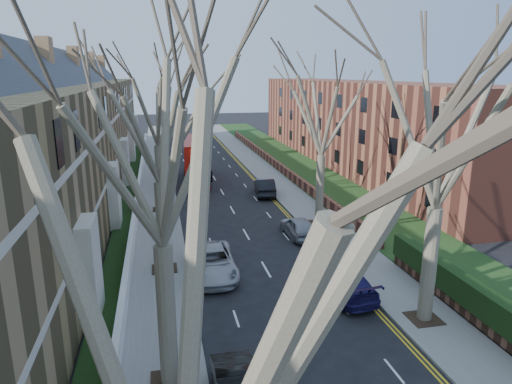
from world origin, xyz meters
TOP-DOWN VIEW (x-y plane):
  - pavement_left at (-6.00, 39.00)m, footprint 3.00×102.00m
  - pavement_right at (6.00, 39.00)m, footprint 3.00×102.00m
  - terrace_left at (-13.65, 31.00)m, footprint 9.70×78.00m
  - flats_right at (17.46, 43.00)m, footprint 13.97×54.00m
  - front_wall_left at (-7.65, 31.00)m, footprint 0.30×78.00m
  - grass_verge_right at (10.50, 39.00)m, footprint 6.00×102.00m
  - tree_left_near at (-5.70, -4.00)m, footprint 9.80×9.80m
  - tree_left_mid at (-5.70, 6.00)m, footprint 10.50×10.50m
  - tree_left_far at (-5.70, 16.00)m, footprint 10.15×10.15m
  - tree_left_dist at (-5.70, 28.00)m, footprint 10.50×10.50m
  - tree_right_mid at (5.70, 8.00)m, footprint 10.50×10.50m
  - tree_right_far at (5.70, 22.00)m, footprint 10.15×10.15m
  - double_decker_bus at (-1.98, 37.65)m, footprint 3.10×10.31m
  - car_left_far at (-3.08, 14.96)m, footprint 2.61×5.48m
  - car_right_near at (3.00, 11.30)m, footprint 2.62×5.22m
  - car_right_mid at (3.44, 19.81)m, footprint 1.80×4.21m
  - car_right_far at (3.70, 31.06)m, footprint 2.24×4.87m

SIDE VIEW (x-z plane):
  - pavement_left at x=-6.00m, z-range 0.00..0.12m
  - pavement_right at x=6.00m, z-range 0.00..0.12m
  - grass_verge_right at x=10.50m, z-range 0.12..0.18m
  - front_wall_left at x=-7.65m, z-range 0.12..1.12m
  - car_right_mid at x=3.44m, z-range 0.00..1.42m
  - car_right_near at x=3.00m, z-range 0.00..1.46m
  - car_left_far at x=-3.08m, z-range 0.00..1.51m
  - car_right_far at x=3.70m, z-range 0.00..1.55m
  - double_decker_bus at x=-1.98m, z-range -0.04..4.24m
  - flats_right at x=17.46m, z-range -0.02..9.98m
  - terrace_left at x=-13.65m, z-range -1.27..12.33m
  - tree_left_near at x=-5.70m, z-range 2.06..15.79m
  - tree_left_far at x=-5.70m, z-range 2.13..16.35m
  - tree_right_far at x=5.70m, z-range 2.13..16.35m
  - tree_left_mid at x=-5.70m, z-range 2.20..16.91m
  - tree_right_mid at x=5.70m, z-range 2.20..16.91m
  - tree_left_dist at x=-5.70m, z-range 2.20..16.91m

